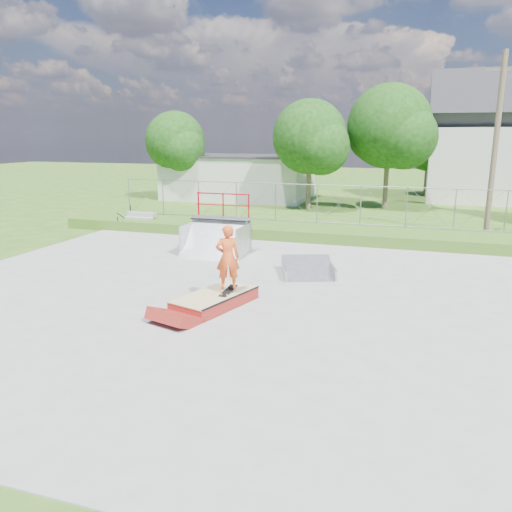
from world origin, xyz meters
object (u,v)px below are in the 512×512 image
Objects in this scene: skater at (228,260)px; flat_bank_ramp at (308,269)px; grind_box at (215,300)px; quarter_pipe at (214,226)px.

flat_bank_ramp is at bearing -136.31° from skater.
flat_bank_ramp is at bearing 81.60° from grind_box.
quarter_pipe reaches higher than grind_box.
quarter_pipe reaches higher than skater.
flat_bank_ramp is (4.00, -1.70, -0.90)m from quarter_pipe.
skater is at bearing -63.83° from quarter_pipe.
skater is at bearing -132.23° from flat_bank_ramp.
quarter_pipe is at bearing 129.49° from grind_box.
grind_box is at bearing -67.37° from quarter_pipe.
grind_box is 1.17× the size of quarter_pipe.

